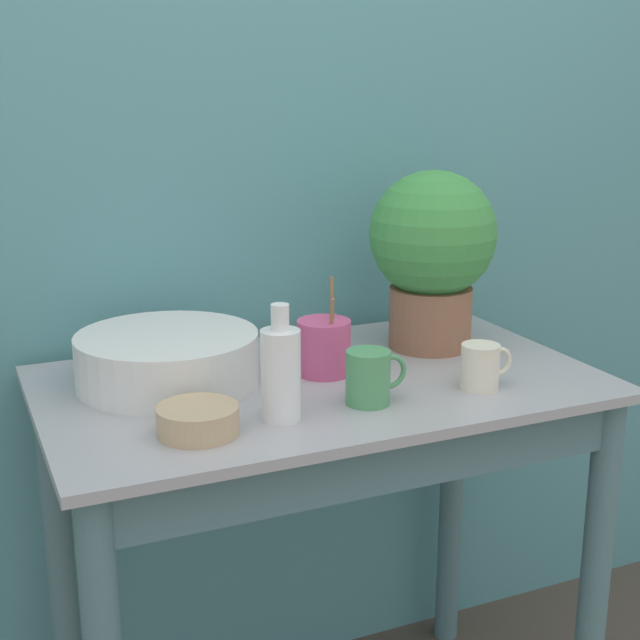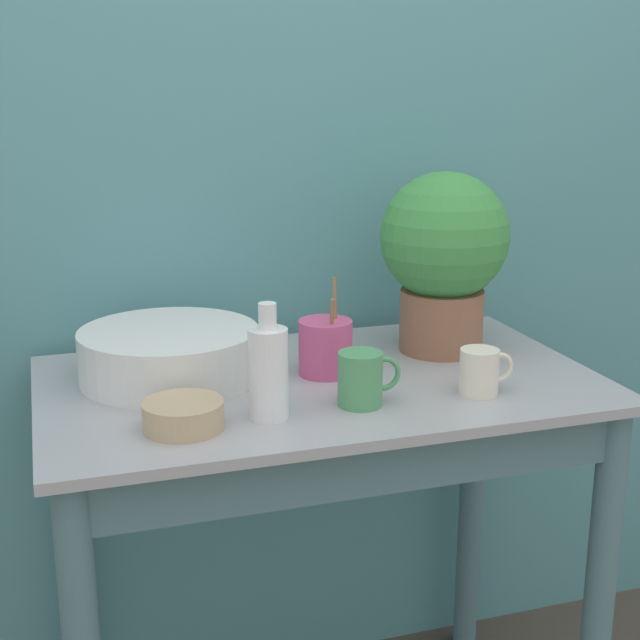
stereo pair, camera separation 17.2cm
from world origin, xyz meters
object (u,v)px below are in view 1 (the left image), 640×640
Objects in this scene: mug_cream at (481,366)px; bowl_small_tan at (198,420)px; bottle_tall at (281,372)px; utensil_cup at (324,347)px; bowl_wash_large at (168,359)px; potted_plant at (432,249)px; mug_green at (369,377)px.

mug_cream is 0.56m from bowl_small_tan.
utensil_cup is (0.17, 0.19, -0.03)m from bottle_tall.
utensil_cup is (0.30, -0.07, 0.01)m from bowl_wash_large.
utensil_cup reaches higher than bowl_wash_large.
potted_plant is at bearing 24.51° from bowl_small_tan.
mug_green reaches higher than mug_cream.
bowl_small_tan is (-0.15, -0.01, -0.06)m from bottle_tall.
mug_green is at bearing -39.26° from bowl_wash_large.
mug_cream is 0.31m from utensil_cup.
bowl_wash_large reaches higher than mug_cream.
mug_green is at bearing 2.82° from bottle_tall.
bowl_wash_large is at bearing 140.74° from mug_green.
bowl_small_tan is (-0.61, -0.28, -0.19)m from potted_plant.
bowl_wash_large reaches higher than bowl_small_tan.
bottle_tall reaches higher than bowl_small_tan.
mug_cream is at bearing -3.09° from mug_green.
bottle_tall is at bearing -130.74° from utensil_cup.
bowl_wash_large is 1.81× the size of utensil_cup.
potted_plant is at bearing 79.94° from mug_cream.
bowl_small_tan is (-0.56, -0.00, -0.02)m from mug_cream.
mug_cream is (-0.05, -0.27, -0.17)m from potted_plant.
mug_cream is (0.54, -0.26, -0.01)m from bowl_wash_large.
bottle_tall is (0.13, -0.26, 0.04)m from bowl_wash_large.
mug_green is at bearing 2.50° from bowl_small_tan.
bottle_tall is at bearing -177.18° from mug_green.
utensil_cup is (-0.29, -0.08, -0.16)m from potted_plant.
mug_cream is at bearing -26.08° from bowl_wash_large.
utensil_cup is at bearing -12.39° from bowl_wash_large.
mug_cream is at bearing -100.06° from potted_plant.
mug_green is 0.23m from mug_cream.
bottle_tall reaches higher than mug_cream.
bowl_wash_large is at bearing 153.92° from mug_cream.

